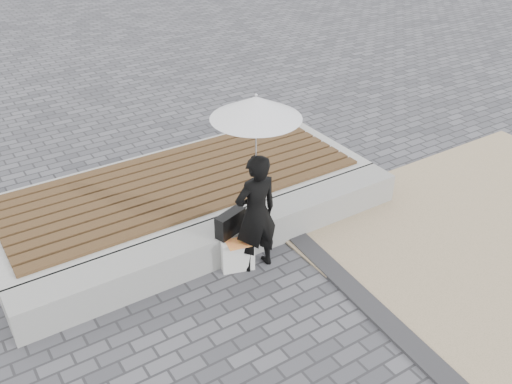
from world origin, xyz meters
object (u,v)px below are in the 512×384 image
seating_ledge (227,239)px  handbag (230,223)px  woman (256,214)px  parasol (256,107)px  canvas_tote (238,255)px

seating_ledge → handbag: bearing=-105.2°
woman → parasol: parasol is taller
canvas_tote → handbag: bearing=104.7°
canvas_tote → woman: bearing=-0.1°
canvas_tote → seating_ledge: bearing=98.6°
parasol → handbag: size_ratio=3.08×
parasol → canvas_tote: 1.79m
canvas_tote → parasol: bearing=-0.1°
handbag → canvas_tote: handbag is taller
woman → canvas_tote: bearing=-17.6°
seating_ledge → parasol: size_ratio=4.19×
woman → handbag: woman is taller
woman → canvas_tote: 0.57m
woman → parasol: size_ratio=1.21×
seating_ledge → canvas_tote: seating_ledge is taller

